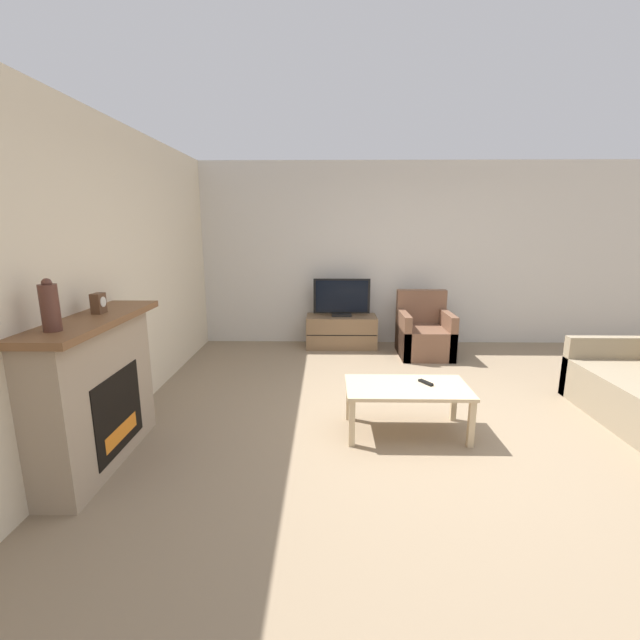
% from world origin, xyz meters
% --- Properties ---
extents(ground_plane, '(24.00, 24.00, 0.00)m').
position_xyz_m(ground_plane, '(0.00, 0.00, 0.00)').
color(ground_plane, '#89755B').
extents(wall_back, '(12.00, 0.06, 2.70)m').
position_xyz_m(wall_back, '(0.00, 2.95, 1.35)').
color(wall_back, beige).
rests_on(wall_back, ground).
extents(wall_left, '(0.06, 12.00, 2.70)m').
position_xyz_m(wall_left, '(-2.87, 0.00, 1.35)').
color(wall_left, beige).
rests_on(wall_left, ground).
extents(fireplace, '(0.43, 1.38, 1.14)m').
position_xyz_m(fireplace, '(-2.68, -0.59, 0.58)').
color(fireplace, tan).
rests_on(fireplace, ground).
extents(mantel_vase_left, '(0.11, 0.11, 0.33)m').
position_xyz_m(mantel_vase_left, '(-2.67, -1.01, 1.30)').
color(mantel_vase_left, '#512D23').
rests_on(mantel_vase_left, fireplace).
extents(mantel_clock, '(0.08, 0.11, 0.15)m').
position_xyz_m(mantel_clock, '(-2.67, -0.46, 1.22)').
color(mantel_clock, brown).
rests_on(mantel_clock, fireplace).
extents(tv_stand, '(1.03, 0.48, 0.47)m').
position_xyz_m(tv_stand, '(-0.75, 2.64, 0.24)').
color(tv_stand, brown).
rests_on(tv_stand, ground).
extents(tv, '(0.83, 0.18, 0.55)m').
position_xyz_m(tv, '(-0.75, 2.64, 0.73)').
color(tv, black).
rests_on(tv, tv_stand).
extents(armchair, '(0.70, 0.76, 0.88)m').
position_xyz_m(armchair, '(0.39, 2.27, 0.29)').
color(armchair, brown).
rests_on(armchair, ground).
extents(coffee_table, '(1.06, 0.58, 0.43)m').
position_xyz_m(coffee_table, '(-0.27, -0.07, 0.38)').
color(coffee_table, '#CCB289').
rests_on(coffee_table, ground).
extents(remote, '(0.11, 0.15, 0.02)m').
position_xyz_m(remote, '(-0.10, -0.01, 0.44)').
color(remote, black).
rests_on(remote, coffee_table).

